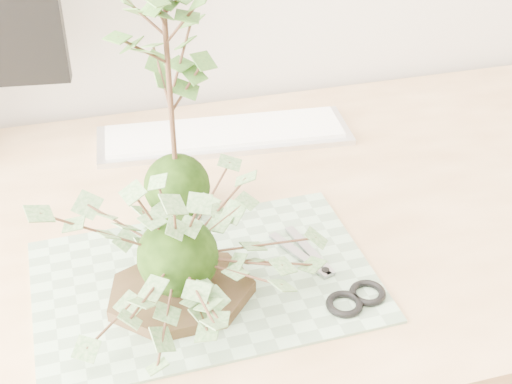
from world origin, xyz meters
TOP-DOWN VIEW (x-y plane):
  - desk at (-0.05, 1.23)m, footprint 1.60×0.70m
  - cutting_mat at (-0.07, 1.11)m, footprint 0.42×0.28m
  - stone_dish at (-0.11, 1.09)m, footprint 0.19×0.19m
  - ivy_kokedama at (-0.11, 1.09)m, footprint 0.35×0.35m
  - maple_kokedama at (-0.08, 1.26)m, footprint 0.27×0.27m
  - keyboard at (0.03, 1.45)m, footprint 0.42×0.16m
  - scissors at (0.08, 1.04)m, footprint 0.09×0.18m

SIDE VIEW (x-z plane):
  - desk at x=-0.05m, z-range 0.28..1.02m
  - cutting_mat at x=-0.07m, z-range 0.74..0.74m
  - keyboard at x=0.03m, z-range 0.74..0.76m
  - scissors at x=0.08m, z-range 0.74..0.75m
  - stone_dish at x=-0.11m, z-range 0.74..0.76m
  - ivy_kokedama at x=-0.11m, z-range 0.76..0.94m
  - maple_kokedama at x=-0.08m, z-range 0.82..1.19m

